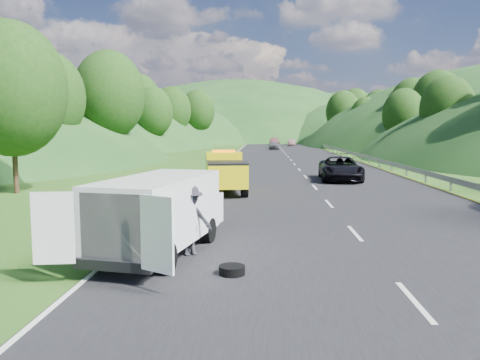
# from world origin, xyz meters

# --- Properties ---
(ground) EXTENTS (320.00, 320.00, 0.00)m
(ground) POSITION_xyz_m (0.00, 0.00, 0.00)
(ground) COLOR #38661E
(ground) RESTS_ON ground
(road_surface) EXTENTS (14.00, 200.00, 0.02)m
(road_surface) POSITION_xyz_m (3.00, 40.00, 0.01)
(road_surface) COLOR black
(road_surface) RESTS_ON ground
(guardrail) EXTENTS (0.06, 140.00, 1.52)m
(guardrail) POSITION_xyz_m (10.30, 52.50, 0.00)
(guardrail) COLOR gray
(guardrail) RESTS_ON ground
(tree_line_left) EXTENTS (14.00, 140.00, 14.00)m
(tree_line_left) POSITION_xyz_m (-19.00, 60.00, 0.00)
(tree_line_left) COLOR #2A4C16
(tree_line_left) RESTS_ON ground
(tree_line_right) EXTENTS (14.00, 140.00, 14.00)m
(tree_line_right) POSITION_xyz_m (23.00, 60.00, 0.00)
(tree_line_right) COLOR #2A4C16
(tree_line_right) RESTS_ON ground
(hills_backdrop) EXTENTS (201.00, 288.60, 44.00)m
(hills_backdrop) POSITION_xyz_m (6.50, 134.70, 0.00)
(hills_backdrop) COLOR #2D5B23
(hills_backdrop) RESTS_ON ground
(tow_truck) EXTENTS (2.66, 5.43, 2.24)m
(tow_truck) POSITION_xyz_m (-2.00, 7.54, 1.09)
(tow_truck) COLOR black
(tow_truck) RESTS_ON ground
(white_van) EXTENTS (3.64, 6.28, 2.10)m
(white_van) POSITION_xyz_m (-2.69, -4.70, 1.19)
(white_van) COLOR black
(white_van) RESTS_ON ground
(woman) EXTENTS (0.54, 0.69, 1.76)m
(woman) POSITION_xyz_m (-3.39, 0.06, 0.00)
(woman) COLOR white
(woman) RESTS_ON ground
(child) EXTENTS (0.58, 0.55, 0.94)m
(child) POSITION_xyz_m (-2.97, 0.23, 0.00)
(child) COLOR tan
(child) RESTS_ON ground
(worker) EXTENTS (1.40, 1.23, 1.88)m
(worker) POSITION_xyz_m (-1.88, -4.85, 0.00)
(worker) COLOR black
(worker) RESTS_ON ground
(suitcase) EXTENTS (0.38, 0.30, 0.55)m
(suitcase) POSITION_xyz_m (-4.97, 0.79, 0.27)
(suitcase) COLOR brown
(suitcase) RESTS_ON ground
(spare_tire) EXTENTS (0.61, 0.61, 0.20)m
(spare_tire) POSITION_xyz_m (-0.67, -6.47, 0.00)
(spare_tire) COLOR black
(spare_tire) RESTS_ON ground
(passing_suv) EXTENTS (2.89, 5.72, 1.55)m
(passing_suv) POSITION_xyz_m (5.07, 13.87, 0.00)
(passing_suv) COLOR black
(passing_suv) RESTS_ON ground
(dist_car_a) EXTENTS (1.65, 4.09, 1.39)m
(dist_car_a) POSITION_xyz_m (1.75, 61.57, 0.00)
(dist_car_a) COLOR #505055
(dist_car_a) RESTS_ON ground
(dist_car_b) EXTENTS (1.37, 3.94, 1.30)m
(dist_car_b) POSITION_xyz_m (5.62, 78.29, 0.00)
(dist_car_b) COLOR #764F52
(dist_car_b) RESTS_ON ground
(dist_car_c) EXTENTS (2.14, 5.26, 1.53)m
(dist_car_c) POSITION_xyz_m (2.31, 85.02, 0.00)
(dist_car_c) COLOR #984C50
(dist_car_c) RESTS_ON ground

